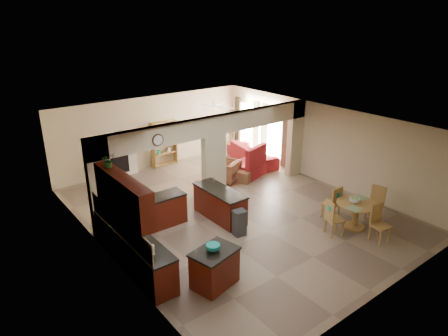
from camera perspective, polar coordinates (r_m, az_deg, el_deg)
floor at (r=12.40m, az=1.35°, el=-6.11°), size 10.00×10.00×0.00m
ceiling at (r=11.40m, az=1.46°, el=6.51°), size 10.00×10.00×0.00m
wall_back at (r=15.83m, az=-10.09°, el=5.12°), size 8.00×0.00×8.00m
wall_front at (r=8.90m, az=22.34°, el=-9.30°), size 8.00×0.00×8.00m
wall_left at (r=10.01m, az=-16.79°, el=-5.11°), size 0.00×10.00×10.00m
wall_right at (r=14.54m, az=13.79°, el=3.40°), size 0.00×10.00×10.00m
partition_left_pier at (r=10.96m, az=-17.28°, el=-2.83°), size 0.60×0.25×2.80m
partition_center_pier at (r=12.67m, az=-1.45°, el=-0.04°), size 0.80×0.25×2.20m
partition_right_pier at (r=14.94m, az=10.10°, el=4.16°), size 0.60×0.25×2.80m
partition_header at (r=12.24m, az=-1.51°, el=6.09°), size 8.00×0.25×0.60m
kitchen_counter at (r=10.48m, az=-11.96°, el=-9.19°), size 2.52×3.29×1.48m
upper_cabinets at (r=9.17m, az=-14.23°, el=-3.72°), size 0.35×2.40×0.90m
peninsula at (r=11.78m, az=-0.57°, el=-5.15°), size 0.70×1.85×0.91m
wall_clock at (r=11.11m, az=-9.42°, el=3.97°), size 0.34×0.03×0.34m
rug at (r=14.57m, az=-0.16°, el=-1.79°), size 1.60×1.30×0.01m
fireplace at (r=15.28m, az=-14.89°, el=1.05°), size 1.60×0.35×1.20m
shelving_unit at (r=15.97m, az=-8.56°, el=3.48°), size 1.00×0.32×1.80m
window_a at (r=16.04m, az=7.31°, el=4.74°), size 0.02×0.90×1.90m
window_b at (r=17.24m, az=3.33°, el=6.03°), size 0.02×0.90×1.90m
glazed_door at (r=16.67m, az=5.23°, el=4.92°), size 0.02×0.70×2.10m
drape_a_left at (r=15.61m, az=8.74°, el=4.21°), size 0.10×0.28×2.30m
drape_a_right at (r=16.42m, az=5.74°, el=5.20°), size 0.10×0.28×2.30m
drape_b_left at (r=16.78m, az=4.57°, el=5.58°), size 0.10×0.28×2.30m
drape_b_right at (r=17.65m, az=1.95°, el=6.42°), size 0.10×0.28×2.30m
ceiling_fan at (r=14.66m, az=-1.39°, el=8.84°), size 1.00×1.00×0.10m
kitchen_island at (r=9.08m, az=-1.35°, el=-14.05°), size 1.15×0.93×0.88m
teal_bowl at (r=8.81m, az=-1.57°, el=-11.29°), size 0.31×0.31×0.15m
trash_can at (r=10.97m, az=2.21°, el=-7.97°), size 0.36×0.32×0.68m
dining_table at (r=11.83m, az=18.36°, el=-5.91°), size 1.13×1.13×0.77m
fruit_bowl at (r=11.69m, az=18.16°, el=-4.39°), size 0.29×0.29×0.15m
sofa at (r=16.26m, az=4.02°, el=2.03°), size 2.70×1.47×0.75m
chaise at (r=15.06m, az=3.53°, el=-0.07°), size 1.45×1.30×0.48m
armchair at (r=14.38m, az=0.27°, el=-0.41°), size 1.12×1.14×0.79m
ottoman at (r=14.47m, az=2.87°, el=-1.12°), size 0.73×0.73×0.41m
plant at (r=9.53m, az=-16.22°, el=1.07°), size 0.37×0.34×0.34m
chair_north at (r=12.12m, az=15.39°, el=-4.67°), size 0.43×0.43×1.02m
chair_east at (r=12.51m, az=20.89°, el=-4.52°), size 0.50×0.50×1.02m
chair_south at (r=11.41m, az=21.20°, el=-7.10°), size 0.47×0.47×1.02m
chair_west at (r=11.26m, az=15.23°, el=-6.73°), size 0.54×0.54×1.02m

